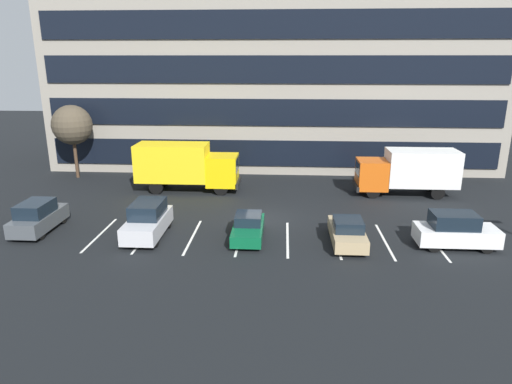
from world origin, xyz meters
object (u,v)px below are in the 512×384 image
Objects in this scene: box_truck_orange at (409,170)px; sedan_forest at (248,227)px; suv_silver at (148,220)px; bare_tree at (72,125)px; box_truck_yellow_all at (185,165)px; suv_white at (455,231)px; sedan_tan at (347,232)px; suv_charcoal at (38,217)px.

box_truck_orange reaches higher than sedan_forest.
suv_silver is 17.01m from bare_tree.
box_truck_yellow_all is at bearing -18.35° from bare_tree.
box_truck_yellow_all reaches higher than suv_white.
box_truck_yellow_all reaches higher than box_truck_orange.
box_truck_orange reaches higher than suv_silver.
suv_silver is (-11.56, 0.45, 0.27)m from sedan_tan.
bare_tree reaches higher than suv_white.
suv_silver is at bearing 179.89° from sedan_forest.
bare_tree is at bearing 147.99° from sedan_tan.
suv_silver is (-5.92, 0.01, 0.31)m from sedan_forest.
suv_charcoal is (-12.76, 0.36, 0.23)m from sedan_forest.
box_truck_orange is at bearing -7.47° from bare_tree.
suv_white is at bearing -0.62° from sedan_tan.
box_truck_orange is 27.95m from bare_tree.
sedan_forest is at bearing 177.50° from suv_white.
suv_silver is 1.04× the size of suv_white.
box_truck_yellow_all is 11.33m from sedan_forest.
suv_charcoal is 6.85m from suv_silver.
box_truck_yellow_all is at bearing 88.65° from suv_silver.
suv_silver is at bearing 178.31° from suv_white.
sedan_tan is (5.64, -0.44, 0.04)m from sedan_forest.
sedan_forest is 5.93m from suv_silver.
suv_charcoal reaches higher than sedan_forest.
suv_charcoal is 0.97× the size of suv_white.
box_truck_yellow_all is 1.06× the size of box_truck_orange.
box_truck_orange is at bearing -0.54° from box_truck_yellow_all.
box_truck_yellow_all is 11.77m from suv_charcoal.
bare_tree is at bearing 153.73° from suv_white.
box_truck_orange is 1.85× the size of sedan_forest.
suv_silver is at bearing -151.31° from box_truck_orange.
box_truck_orange is 10.09m from suv_white.
suv_white is (17.47, -0.52, -0.04)m from suv_silver.
sedan_tan is at bearing -32.01° from bare_tree.
box_truck_orange is at bearing 28.69° from suv_silver.
suv_white reaches higher than suv_charcoal.
sedan_tan is (-5.84, -9.97, -1.25)m from box_truck_orange.
suv_white is at bearing -26.27° from bare_tree.
sedan_forest is 21.16m from bare_tree.
sedan_tan is at bearing -41.82° from box_truck_yellow_all.
box_truck_yellow_all reaches higher than suv_charcoal.
suv_white is (0.08, -10.04, -1.01)m from box_truck_orange.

